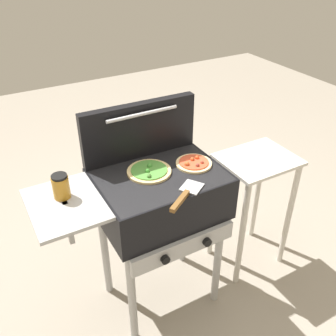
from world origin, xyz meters
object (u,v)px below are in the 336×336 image
Objects in this scene: pizza_veggie at (149,171)px; prep_table at (253,190)px; spatula at (185,195)px; grill at (158,198)px; sauce_jar at (61,186)px; pizza_pepperoni at (194,163)px.

prep_table is (0.70, -0.04, -0.34)m from pizza_veggie.
spatula is (0.05, -0.26, -0.00)m from pizza_veggie.
grill reaches higher than prep_table.
sauce_jar is at bearing 177.46° from prep_table.
grill is at bearing -6.78° from sauce_jar.
spatula is at bearing -78.70° from pizza_veggie.
sauce_jar reaches higher than pizza_pepperoni.
pizza_pepperoni is (0.21, -0.00, 0.15)m from grill.
pizza_veggie is (-0.24, 0.05, -0.00)m from pizza_pepperoni.
pizza_veggie is at bearing 168.72° from pizza_pepperoni.
pizza_pepperoni is 0.28m from spatula.
sauce_jar is at bearing 150.91° from spatula.
grill is 0.16m from pizza_veggie.
prep_table is (1.14, -0.05, -0.39)m from sauce_jar.
pizza_veggie is 1.90× the size of sauce_jar.
pizza_pepperoni is 0.68m from sauce_jar.
pizza_pepperoni is 0.24m from pizza_veggie.
grill is 3.86× the size of spatula.
sauce_jar is (-0.44, 0.01, 0.05)m from pizza_veggie.
spatula is at bearing -161.03° from prep_table.
prep_table is (0.65, 0.22, -0.34)m from spatula.
grill is 0.27m from spatula.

